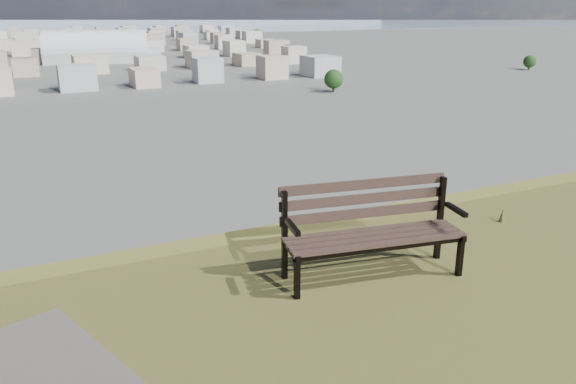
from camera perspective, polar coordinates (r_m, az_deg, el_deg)
park_bench at (r=5.67m, az=8.39°, el=-3.31°), size 1.86×0.86×0.94m
arena at (r=300.31m, az=-18.81°, el=13.28°), size 51.50×29.42×20.46m
city_blocks at (r=396.81m, az=-25.55°, el=13.36°), size 395.00×361.00×7.00m
bay_water at (r=902.05m, az=-26.04°, el=15.04°), size 2400.00×700.00×0.12m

